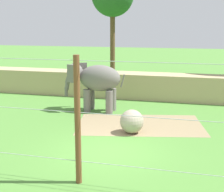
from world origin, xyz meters
The scene contains 6 objects.
ground_plane centered at (0.00, 0.00, 0.00)m, with size 120.00×120.00×0.00m, color #518938.
dirt_patch centered at (0.59, 3.87, 0.00)m, with size 6.15×3.69×0.01m, color #937F5B.
embankment_wall centered at (0.00, 10.02, 0.84)m, with size 36.00×1.80×1.68m, color tan.
elephant centered at (-2.40, 5.93, 1.80)m, with size 3.67×1.55×2.72m.
enrichment_ball centered at (0.45, 2.47, 0.55)m, with size 1.10×1.10×1.10m, color tan.
cable_fence centered at (-0.06, -2.78, 2.02)m, with size 11.06×0.19×4.03m.
Camera 1 is at (3.30, -11.91, 4.89)m, focal length 53.38 mm.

